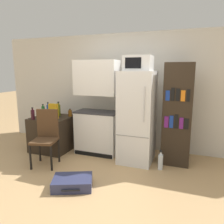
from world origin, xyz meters
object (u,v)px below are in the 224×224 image
Objects in this scene: bottle_milk_white at (53,113)px; bottle_olive_oil at (59,110)px; bottle_wine_dark at (33,114)px; chair at (46,133)px; side_table at (53,133)px; kitchen_hutch at (97,111)px; microwave at (138,63)px; bottle_green_tall at (43,111)px; refrigerator at (137,117)px; bottle_blue_soda at (48,110)px; bowl at (43,116)px; suitcase_large_flat at (73,183)px; cereal_box at (53,111)px; bookshelf at (177,115)px; water_bottle_front at (160,162)px; bottle_amber_beer at (70,113)px.

bottle_olive_oil is at bearing 68.28° from bottle_milk_white.
chair reaches higher than bottle_wine_dark.
kitchen_hutch reaches higher than side_table.
microwave is 2.29m from bottle_green_tall.
refrigerator is 5.87× the size of bottle_blue_soda.
bottle_blue_soda reaches higher than chair.
microwave is 2.86× the size of bottle_milk_white.
microwave is at bearing 10.73° from bottle_wine_dark.
bottle_green_tall is 1.45× the size of bowl.
refrigerator is at bearing 40.25° from suitcase_large_flat.
chair reaches higher than bowl.
cereal_box is at bearing -162.80° from kitchen_hutch.
bowl is (-0.18, -0.11, -0.05)m from bottle_milk_white.
chair is 1.48× the size of suitcase_large_flat.
suitcase_large_flat is (1.35, -1.13, -0.65)m from bowl.
bookshelf is 2.39m from cereal_box.
chair is (-2.16, -0.83, -0.33)m from bookshelf.
water_bottle_front is at bearing -25.51° from microwave.
suitcase_large_flat is at bearing -46.90° from bottle_milk_white.
bottle_olive_oil is at bearing 61.46° from bottle_wine_dark.
microwave reaches higher than side_table.
microwave is 1.80m from bottle_amber_beer.
kitchen_hutch is at bearing 22.55° from bottle_wine_dark.
bowl is (0.11, -0.15, -0.08)m from bottle_green_tall.
bookshelf is at bearing 1.39° from kitchen_hutch.
kitchen_hutch reaches higher than bottle_blue_soda.
bottle_milk_white is (-0.95, -0.12, -0.09)m from kitchen_hutch.
bottle_milk_white is at bearing -179.66° from microwave.
cereal_box is at bearing 178.08° from water_bottle_front.
bottle_amber_beer is at bearing 98.03° from suitcase_large_flat.
microwave is (0.84, -0.10, 0.92)m from kitchen_hutch.
bottle_milk_white is 2.36m from water_bottle_front.
microwave is 2.05m from bottle_milk_white.
bottle_milk_white is at bearing 100.65° from chair.
chair is (-1.47, -0.69, -0.26)m from refrigerator.
microwave is at bearing 154.49° from water_bottle_front.
bottle_milk_white is at bearing -6.42° from bottle_green_tall.
chair is (0.32, -0.68, -0.20)m from bottle_milk_white.
bottle_milk_white is 0.97× the size of bowl.
bookshelf reaches higher than chair.
bottle_blue_soda is at bearing 111.93° from suitcase_large_flat.
water_bottle_front is at bearing -4.47° from side_table.
side_table is 4.46× the size of bowl.
kitchen_hutch is at bearing 0.64° from bottle_blue_soda.
bottle_olive_oil is at bearing -179.32° from bookshelf.
bottle_wine_dark is at bearing -169.27° from microwave.
refrigerator reaches higher than side_table.
kitchen_hutch reaches higher than cereal_box.
bookshelf reaches higher than bottle_amber_beer.
bowl is at bearing -176.34° from refrigerator.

